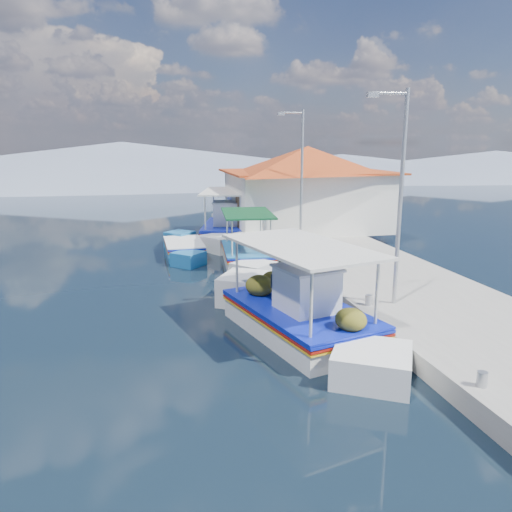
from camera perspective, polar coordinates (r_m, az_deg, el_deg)
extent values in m
plane|color=black|center=(11.92, -0.11, -12.24)|extent=(160.00, 160.00, 0.00)
cube|color=gray|center=(19.09, 13.42, -2.04)|extent=(5.00, 44.00, 0.50)
cylinder|color=#A5A8AD|center=(10.67, 24.66, -12.80)|extent=(0.20, 0.20, 0.30)
cylinder|color=#A5A8AD|center=(14.63, 12.88, -4.98)|extent=(0.20, 0.20, 0.30)
cylinder|color=#A5A8AD|center=(20.01, 5.56, 0.13)|extent=(0.20, 0.20, 0.30)
cylinder|color=#A5A8AD|center=(25.67, 1.41, 3.03)|extent=(0.20, 0.20, 0.30)
cube|color=white|center=(13.51, 5.00, -8.08)|extent=(3.44, 5.06, 1.01)
cube|color=white|center=(16.36, 4.49, -3.82)|extent=(2.30, 2.30, 1.12)
cube|color=white|center=(10.81, 5.78, -13.73)|extent=(2.24, 2.24, 0.96)
cube|color=#0C1DA8|center=(13.35, 5.04, -6.21)|extent=(3.54, 5.21, 0.06)
cube|color=#9B160D|center=(13.38, 5.03, -6.55)|extent=(3.54, 5.21, 0.05)
cube|color=gold|center=(13.41, 5.03, -6.85)|extent=(3.54, 5.21, 0.04)
cube|color=#0C1DA8|center=(13.33, 5.05, -5.91)|extent=(3.55, 5.17, 0.05)
cube|color=brown|center=(13.34, 5.04, -6.04)|extent=(3.23, 4.92, 0.05)
cube|color=white|center=(12.86, 5.17, -4.03)|extent=(1.60, 1.66, 1.17)
cube|color=silver|center=(12.69, 5.22, -1.42)|extent=(1.74, 1.80, 0.06)
cylinder|color=beige|center=(14.95, 1.16, -0.50)|extent=(0.07, 0.07, 1.70)
cylinder|color=beige|center=(15.04, 8.31, -0.56)|extent=(0.07, 0.07, 1.70)
cylinder|color=beige|center=(11.22, 0.82, -5.12)|extent=(0.07, 0.07, 1.70)
cylinder|color=beige|center=(11.33, 10.36, -5.15)|extent=(0.07, 0.07, 1.70)
cube|color=silver|center=(12.89, 5.19, 1.13)|extent=(3.55, 5.09, 0.07)
ellipsoid|color=#404913|center=(14.65, 3.12, -3.01)|extent=(0.81, 0.89, 0.61)
ellipsoid|color=#404913|center=(15.21, 5.89, -2.65)|extent=(0.68, 0.75, 0.51)
ellipsoid|color=#404913|center=(11.47, 6.61, -7.87)|extent=(0.72, 0.80, 0.54)
sphere|color=#E05107|center=(13.81, 9.39, -2.04)|extent=(0.43, 0.43, 0.43)
cube|color=white|center=(21.05, -0.99, -0.40)|extent=(2.25, 3.73, 0.91)
cube|color=white|center=(23.26, -2.74, 1.17)|extent=(1.94, 1.94, 1.00)
cube|color=white|center=(18.92, 1.09, -1.94)|extent=(1.88, 1.88, 0.86)
cube|color=#0C1DA8|center=(20.95, -0.99, 0.72)|extent=(2.32, 3.84, 0.06)
cube|color=#9B160D|center=(20.97, -0.99, 0.51)|extent=(2.32, 3.84, 0.05)
cube|color=gold|center=(20.98, -0.99, 0.33)|extent=(2.32, 3.84, 0.04)
cube|color=#1B65A2|center=(20.94, -0.99, 0.90)|extent=(2.33, 3.81, 0.05)
cube|color=brown|center=(20.95, -0.99, 0.82)|extent=(2.09, 3.64, 0.05)
cylinder|color=beige|center=(22.01, -4.06, 3.41)|extent=(0.07, 0.07, 1.53)
cylinder|color=beige|center=(22.43, -0.26, 3.62)|extent=(0.07, 0.07, 1.53)
cylinder|color=beige|center=(19.17, -1.86, 2.01)|extent=(0.07, 0.07, 1.53)
cylinder|color=beige|center=(19.65, 2.42, 2.28)|extent=(0.07, 0.07, 1.53)
cube|color=#0C3F20|center=(20.68, -1.01, 4.97)|extent=(2.35, 3.74, 0.07)
cube|color=#1B65A2|center=(22.91, -8.31, 0.53)|extent=(1.65, 3.05, 0.84)
cube|color=#1B65A2|center=(24.86, -8.61, 1.75)|extent=(1.63, 1.63, 0.93)
cube|color=#1B65A2|center=(21.00, -7.98, -0.60)|extent=(1.58, 1.58, 0.80)
cube|color=#0C1DA8|center=(22.83, -8.35, 1.48)|extent=(1.70, 3.14, 0.05)
cube|color=#9B160D|center=(22.84, -8.34, 1.31)|extent=(1.70, 3.14, 0.04)
cube|color=gold|center=(22.85, -8.33, 1.16)|extent=(1.70, 3.14, 0.04)
cube|color=white|center=(22.81, -8.35, 1.64)|extent=(1.71, 3.11, 0.04)
cube|color=brown|center=(22.82, -8.35, 1.57)|extent=(1.52, 2.99, 0.04)
cube|color=white|center=(26.59, -3.30, 2.48)|extent=(3.38, 4.95, 1.06)
cube|color=white|center=(29.31, -5.66, 3.68)|extent=(2.32, 2.32, 1.17)
cube|color=white|center=(24.00, -0.51, 1.35)|extent=(2.25, 2.25, 1.01)
cube|color=#0C1DA8|center=(26.50, -3.31, 3.53)|extent=(3.49, 5.09, 0.07)
cube|color=#9B160D|center=(26.52, -3.31, 3.33)|extent=(3.49, 5.09, 0.06)
cube|color=gold|center=(26.53, -3.30, 3.17)|extent=(3.49, 5.09, 0.04)
cube|color=#0C1DA8|center=(26.49, -3.31, 3.69)|extent=(3.50, 5.06, 0.06)
cube|color=brown|center=(26.50, -3.31, 3.62)|extent=(3.18, 4.81, 0.06)
cube|color=white|center=(26.10, -3.03, 4.85)|extent=(1.61, 1.73, 1.23)
cube|color=silver|center=(26.02, -3.05, 6.24)|extent=(1.75, 1.86, 0.07)
cylinder|color=beige|center=(27.76, -6.70, 5.85)|extent=(0.08, 0.08, 1.79)
cylinder|color=beige|center=(28.46, -3.13, 6.09)|extent=(0.08, 0.08, 1.79)
cylinder|color=beige|center=(24.28, -3.58, 4.89)|extent=(0.08, 0.08, 1.79)
cylinder|color=beige|center=(25.07, 0.38, 5.18)|extent=(0.08, 0.08, 1.79)
cube|color=silver|center=(26.27, -3.36, 7.47)|extent=(3.50, 4.97, 0.08)
cube|color=white|center=(27.09, 5.87, 6.38)|extent=(8.00, 6.00, 3.00)
cube|color=#AC4517|center=(26.96, 5.94, 9.65)|extent=(8.64, 6.48, 0.10)
pyramid|color=#AC4517|center=(26.93, 5.98, 11.03)|extent=(10.49, 10.49, 1.40)
cube|color=brown|center=(25.20, -2.08, 4.80)|extent=(0.06, 1.00, 2.00)
cube|color=#0C1DA8|center=(27.57, -3.05, 6.75)|extent=(0.06, 1.20, 0.90)
cylinder|color=#A5A8AD|center=(14.40, 16.34, 6.16)|extent=(0.12, 0.12, 6.00)
cylinder|color=#A5A8AD|center=(14.14, 15.25, 17.70)|extent=(1.00, 0.08, 0.08)
cube|color=#A5A8AD|center=(13.92, 13.32, 17.68)|extent=(0.30, 0.14, 0.14)
cylinder|color=#A5A8AD|center=(22.67, 5.29, 8.93)|extent=(0.12, 0.12, 6.00)
cylinder|color=#A5A8AD|center=(22.50, 4.18, 16.18)|extent=(1.00, 0.08, 0.08)
cube|color=#A5A8AD|center=(22.36, 2.90, 16.09)|extent=(0.30, 0.14, 0.14)
cone|color=slate|center=(66.63, -15.15, 10.27)|extent=(96.00, 96.00, 5.50)
cone|color=slate|center=(72.01, 9.86, 10.01)|extent=(76.80, 76.80, 3.80)
cone|color=slate|center=(84.71, 25.93, 9.47)|extent=(89.60, 89.60, 4.20)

